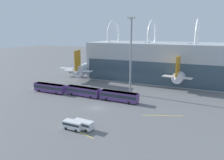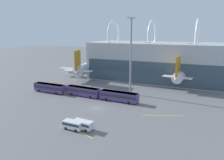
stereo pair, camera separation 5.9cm
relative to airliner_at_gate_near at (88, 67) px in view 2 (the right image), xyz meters
name	(u,v)px [view 2 (the right image)]	position (x,y,z in m)	size (l,w,h in m)	color
ground_plane	(96,108)	(25.36, -38.92, -4.89)	(440.00, 440.00, 0.00)	slate
airliner_at_gate_near	(88,67)	(0.00, 0.00, 0.00)	(30.20, 34.57, 14.51)	silver
airliner_at_gate_far	(184,73)	(46.25, 3.61, 0.13)	(30.81, 34.70, 13.56)	white
shuttle_bus_0	(50,87)	(1.24, -31.01, -2.95)	(13.23, 3.01, 3.29)	#56387A
shuttle_bus_1	(83,91)	(15.31, -30.02, -2.95)	(13.34, 3.60, 3.29)	#56387A
shuttle_bus_2	(119,96)	(29.38, -30.32, -2.95)	(13.30, 3.37, 3.29)	#56387A
service_van_foreground	(83,124)	(29.49, -53.13, -3.62)	(5.22, 2.55, 2.13)	silver
service_van_crossing	(73,124)	(27.38, -54.17, -3.64)	(4.89, 2.22, 2.10)	silver
floodlight_mast	(131,50)	(29.83, -20.57, 11.46)	(2.29, 2.29, 27.58)	gray
lane_stripe_0	(38,88)	(-7.12, -28.24, -4.88)	(6.10, 0.25, 0.01)	yellow
lane_stripe_1	(78,132)	(29.16, -54.70, -4.88)	(10.02, 0.25, 0.01)	yellow
lane_stripe_2	(163,116)	(45.13, -36.79, -4.88)	(11.31, 0.25, 0.01)	yellow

